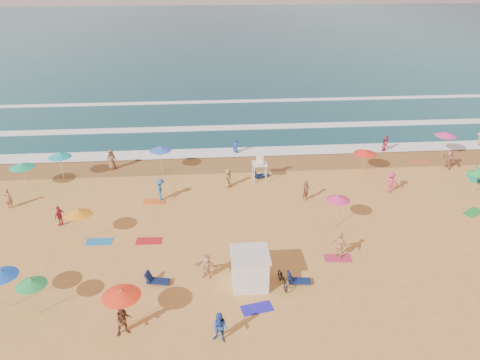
{
  "coord_description": "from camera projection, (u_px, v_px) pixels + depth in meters",
  "views": [
    {
      "loc": [
        -1.85,
        -26.46,
        17.4
      ],
      "look_at": [
        0.71,
        6.0,
        1.5
      ],
      "focal_mm": 35.0,
      "sensor_mm": 36.0,
      "label": 1
    }
  ],
  "objects": [
    {
      "name": "ground",
      "position": [
        237.0,
        239.0,
        31.47
      ],
      "size": [
        220.0,
        220.0,
        0.0
      ],
      "primitive_type": "plane",
      "color": "gold",
      "rests_on": "ground"
    },
    {
      "name": "ocean",
      "position": [
        210.0,
        37.0,
        106.72
      ],
      "size": [
        220.0,
        140.0,
        0.18
      ],
      "primitive_type": "cube",
      "color": "#0C4756",
      "rests_on": "ground"
    },
    {
      "name": "wet_sand",
      "position": [
        227.0,
        164.0,
        42.66
      ],
      "size": [
        220.0,
        220.0,
        0.0
      ],
      "primitive_type": "plane",
      "color": "olive",
      "rests_on": "ground"
    },
    {
      "name": "surf_foam",
      "position": [
        222.0,
        130.0,
        50.52
      ],
      "size": [
        200.0,
        18.7,
        0.05
      ],
      "color": "white",
      "rests_on": "ground"
    },
    {
      "name": "cabana",
      "position": [
        250.0,
        270.0,
        26.83
      ],
      "size": [
        2.0,
        2.0,
        2.0
      ],
      "primitive_type": "cube",
      "color": "silver",
      "rests_on": "ground"
    },
    {
      "name": "cabana_roof",
      "position": [
        250.0,
        254.0,
        26.36
      ],
      "size": [
        2.2,
        2.2,
        0.12
      ],
      "primitive_type": "cube",
      "color": "silver",
      "rests_on": "cabana"
    },
    {
      "name": "bicycle",
      "position": [
        283.0,
        279.0,
        26.93
      ],
      "size": [
        0.85,
        1.85,
        0.93
      ],
      "primitive_type": "imported",
      "rotation": [
        0.0,
        0.0,
        0.13
      ],
      "color": "black",
      "rests_on": "ground"
    },
    {
      "name": "lifeguard_stand",
      "position": [
        260.0,
        169.0,
        39.13
      ],
      "size": [
        1.2,
        1.2,
        2.1
      ],
      "primitive_type": null,
      "color": "white",
      "rests_on": "ground"
    },
    {
      "name": "beach_umbrellas",
      "position": [
        247.0,
        207.0,
        31.12
      ],
      "size": [
        46.27,
        30.95,
        0.8
      ],
      "color": "orange",
      "rests_on": "ground"
    },
    {
      "name": "loungers",
      "position": [
        365.0,
        262.0,
        28.86
      ],
      "size": [
        48.76,
        24.31,
        0.34
      ],
      "color": "#0E1347",
      "rests_on": "ground"
    },
    {
      "name": "towels",
      "position": [
        253.0,
        259.0,
        29.46
      ],
      "size": [
        41.65,
        27.49,
        0.03
      ],
      "color": "red",
      "rests_on": "ground"
    },
    {
      "name": "beachgoers",
      "position": [
        273.0,
        194.0,
        35.57
      ],
      "size": [
        52.43,
        25.04,
        2.11
      ],
      "color": "#CB3259",
      "rests_on": "ground"
    }
  ]
}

